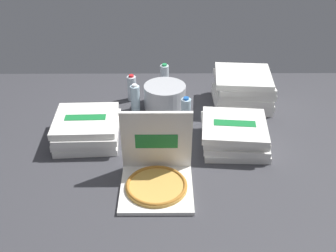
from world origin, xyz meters
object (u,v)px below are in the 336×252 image
Objects in this scene: pizza_stack_right_far at (243,89)px; water_bottle_1 at (135,98)px; pizza_stack_left_far at (87,129)px; ice_bucket at (165,96)px; water_bottle_0 at (165,77)px; pizza_stack_right_near at (235,134)px; water_bottle_3 at (132,88)px; open_pizza_box at (157,174)px; water_bottle_2 at (186,111)px.

pizza_stack_right_far is 2.12× the size of water_bottle_1.
pizza_stack_left_far is 1.40× the size of ice_bucket.
water_bottle_0 reaches higher than ice_bucket.
pizza_stack_left_far is 0.50m from water_bottle_1.
pizza_stack_right_near is 1.03× the size of pizza_stack_right_far.
pizza_stack_right_near is 0.57m from pizza_stack_right_far.
open_pizza_box is at bearing -78.60° from water_bottle_3.
water_bottle_2 is at bearing 17.09° from pizza_stack_left_far.
pizza_stack_right_far is 0.52m from water_bottle_2.
open_pizza_box is 0.64m from pizza_stack_right_near.
water_bottle_3 is (-0.84, 0.08, -0.03)m from pizza_stack_right_far.
open_pizza_box is 1.36× the size of ice_bucket.
pizza_stack_right_far is at bearing 32.95° from water_bottle_2.
open_pizza_box is 0.93× the size of pizza_stack_right_near.
open_pizza_box reaches higher than water_bottle_0.
water_bottle_0 is 0.43m from water_bottle_1.
water_bottle_0 is (-0.59, 0.28, -0.03)m from pizza_stack_right_far.
water_bottle_0 is 1.00× the size of water_bottle_3.
pizza_stack_right_far is 2.12× the size of water_bottle_2.
water_bottle_1 is (-0.22, -0.37, 0.00)m from water_bottle_0.
open_pizza_box is 0.97× the size of pizza_stack_left_far.
water_bottle_2 is 0.54m from water_bottle_3.
open_pizza_box reaches higher than water_bottle_2.
water_bottle_3 is (-0.70, 0.63, 0.01)m from pizza_stack_right_near.
ice_bucket is 1.49× the size of water_bottle_0.
pizza_stack_right_far reaches higher than water_bottle_1.
water_bottle_0 is at bearing 56.56° from pizza_stack_left_far.
pizza_stack_right_far reaches higher than water_bottle_0.
water_bottle_2 is (-0.30, 0.27, 0.01)m from pizza_stack_right_near.
water_bottle_1 reaches higher than pizza_stack_right_near.
pizza_stack_right_far is at bearing 2.94° from ice_bucket.
open_pizza_box is 1.05m from water_bottle_3.
ice_bucket is 0.28m from water_bottle_3.
pizza_stack_right_near is 0.95m from water_bottle_3.
pizza_stack_left_far is at bearing -156.07° from pizza_stack_right_far.
pizza_stack_left_far is 0.69m from ice_bucket.
pizza_stack_right_far is 1.42× the size of ice_bucket.
water_bottle_1 is (-0.67, 0.47, 0.01)m from pizza_stack_right_near.
pizza_stack_left_far is 2.09× the size of water_bottle_0.
pizza_stack_right_far is at bearing 76.22° from pizza_stack_right_near.
water_bottle_3 is (-0.40, 0.36, 0.00)m from water_bottle_2.
ice_bucket is 0.29m from water_bottle_2.
open_pizza_box is 0.70m from water_bottle_2.
pizza_stack_right_near is 0.96m from pizza_stack_left_far.
pizza_stack_left_far is at bearing -125.99° from water_bottle_1.
water_bottle_0 is at bearing 118.46° from pizza_stack_right_near.
water_bottle_3 is (-0.21, 1.03, 0.02)m from open_pizza_box.
water_bottle_1 reaches higher than pizza_stack_left_far.
water_bottle_3 is at bearing 138.20° from pizza_stack_right_near.
pizza_stack_right_far is at bearing -25.72° from water_bottle_0.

